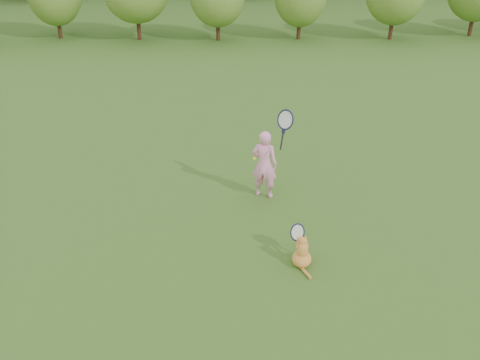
{
  "coord_description": "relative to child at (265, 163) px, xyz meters",
  "views": [
    {
      "loc": [
        -0.2,
        -6.4,
        4.53
      ],
      "look_at": [
        0.2,
        0.8,
        0.7
      ],
      "focal_mm": 40.0,
      "sensor_mm": 36.0,
      "label": 1
    }
  ],
  "objects": [
    {
      "name": "ground",
      "position": [
        -0.66,
        -1.52,
        -0.63
      ],
      "size": [
        100.0,
        100.0,
        0.0
      ],
      "primitive_type": "plane",
      "color": "#2E5016",
      "rests_on": "ground"
    },
    {
      "name": "child",
      "position": [
        0.0,
        0.0,
        0.0
      ],
      "size": [
        0.73,
        0.53,
        1.78
      ],
      "rotation": [
        0.0,
        0.0,
        2.79
      ],
      "color": "#FE97C4",
      "rests_on": "ground"
    },
    {
      "name": "cat",
      "position": [
        0.33,
        -1.94,
        -0.39
      ],
      "size": [
        0.35,
        0.64,
        0.62
      ],
      "rotation": [
        0.0,
        0.0,
        -0.1
      ],
      "color": "#C06724",
      "rests_on": "ground"
    },
    {
      "name": "tennis_ball",
      "position": [
        -0.18,
        0.03,
        0.07
      ],
      "size": [
        0.06,
        0.06,
        0.06
      ],
      "color": "#C6CC18",
      "rests_on": "ground"
    }
  ]
}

